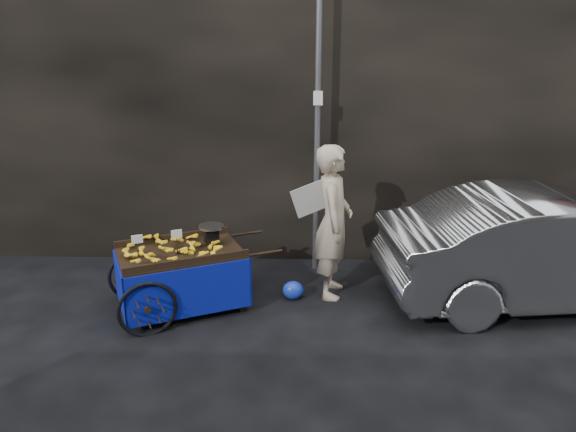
{
  "coord_description": "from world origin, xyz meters",
  "views": [
    {
      "loc": [
        0.1,
        -6.08,
        3.28
      ],
      "look_at": [
        -0.07,
        0.5,
        1.05
      ],
      "focal_mm": 35.0,
      "sensor_mm": 36.0,
      "label": 1
    }
  ],
  "objects_px": {
    "vendor": "(333,222)",
    "plastic_bag": "(293,290)",
    "banana_cart": "(177,258)",
    "parked_car": "(556,248)"
  },
  "relations": [
    {
      "from": "banana_cart",
      "to": "plastic_bag",
      "type": "height_order",
      "value": "banana_cart"
    },
    {
      "from": "vendor",
      "to": "parked_car",
      "type": "distance_m",
      "value": 2.74
    },
    {
      "from": "vendor",
      "to": "plastic_bag",
      "type": "relative_size",
      "value": 7.4
    },
    {
      "from": "banana_cart",
      "to": "plastic_bag",
      "type": "xyz_separation_m",
      "value": [
        1.38,
        0.29,
        -0.55
      ]
    },
    {
      "from": "parked_car",
      "to": "banana_cart",
      "type": "bearing_deg",
      "value": 87.58
    },
    {
      "from": "banana_cart",
      "to": "parked_car",
      "type": "relative_size",
      "value": 0.51
    },
    {
      "from": "plastic_bag",
      "to": "parked_car",
      "type": "bearing_deg",
      "value": 1.12
    },
    {
      "from": "banana_cart",
      "to": "plastic_bag",
      "type": "relative_size",
      "value": 8.24
    },
    {
      "from": "parked_car",
      "to": "plastic_bag",
      "type": "bearing_deg",
      "value": 84.32
    },
    {
      "from": "vendor",
      "to": "parked_car",
      "type": "relative_size",
      "value": 0.46
    }
  ]
}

